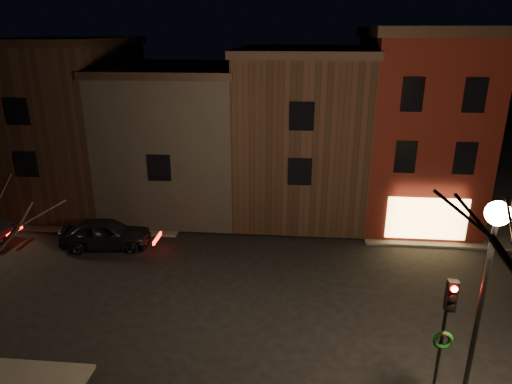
# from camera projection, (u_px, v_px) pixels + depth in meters

# --- Properties ---
(ground) EXTENTS (120.00, 120.00, 0.00)m
(ground) POSITION_uv_depth(u_px,v_px,m) (261.00, 293.00, 19.20)
(ground) COLOR black
(ground) RESTS_ON ground
(sidewalk_far_left) EXTENTS (30.00, 30.00, 0.12)m
(sidewalk_far_left) POSITION_uv_depth(u_px,v_px,m) (52.00, 156.00, 39.72)
(sidewalk_far_left) COLOR #2D2B28
(sidewalk_far_left) RESTS_ON ground
(corner_building) EXTENTS (6.50, 8.50, 10.50)m
(corner_building) POSITION_uv_depth(u_px,v_px,m) (417.00, 125.00, 25.56)
(corner_building) COLOR #47110C
(corner_building) RESTS_ON ground
(row_building_a) EXTENTS (7.30, 10.30, 9.40)m
(row_building_a) POSITION_uv_depth(u_px,v_px,m) (301.00, 129.00, 27.29)
(row_building_a) COLOR black
(row_building_a) RESTS_ON ground
(row_building_b) EXTENTS (7.80, 10.30, 8.40)m
(row_building_b) POSITION_uv_depth(u_px,v_px,m) (183.00, 135.00, 28.11)
(row_building_b) COLOR black
(row_building_b) RESTS_ON ground
(row_building_c) EXTENTS (7.30, 10.30, 9.90)m
(row_building_c) POSITION_uv_depth(u_px,v_px,m) (68.00, 121.00, 28.50)
(row_building_c) COLOR black
(row_building_c) RESTS_ON ground
(street_lamp_near) EXTENTS (0.60, 0.60, 6.48)m
(street_lamp_near) POSITION_uv_depth(u_px,v_px,m) (490.00, 255.00, 11.28)
(street_lamp_near) COLOR black
(street_lamp_near) RESTS_ON sidewalk_near_right
(traffic_signal) EXTENTS (0.58, 0.38, 4.05)m
(traffic_signal) POSITION_uv_depth(u_px,v_px,m) (446.00, 323.00, 12.59)
(traffic_signal) COLOR black
(traffic_signal) RESTS_ON sidewalk_near_right
(parked_car_a) EXTENTS (4.62, 2.33, 1.51)m
(parked_car_a) POSITION_uv_depth(u_px,v_px,m) (106.00, 233.00, 23.01)
(parked_car_a) COLOR black
(parked_car_a) RESTS_ON ground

